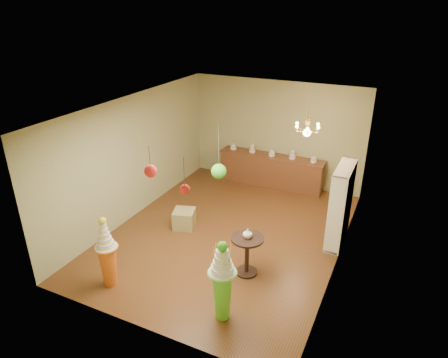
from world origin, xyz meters
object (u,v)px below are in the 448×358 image
at_px(sideboard, 271,170).
at_px(round_table, 247,250).
at_px(pedestal_orange, 108,260).
at_px(pedestal_green, 222,286).

height_order(sideboard, round_table, sideboard).
bearing_deg(round_table, pedestal_orange, -147.02).
relative_size(pedestal_orange, sideboard, 0.48).
bearing_deg(pedestal_green, sideboard, 100.90).
relative_size(pedestal_orange, round_table, 1.77).
xyz_separation_m(pedestal_orange, round_table, (2.21, 1.44, -0.03)).
xyz_separation_m(pedestal_green, sideboard, (-1.04, 5.42, -0.18)).
xyz_separation_m(pedestal_green, pedestal_orange, (-2.30, -0.14, -0.10)).
bearing_deg(pedestal_green, round_table, 93.91).
xyz_separation_m(pedestal_green, round_table, (-0.09, 1.29, -0.13)).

